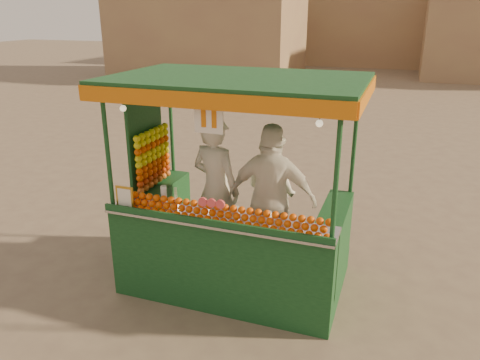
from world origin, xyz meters
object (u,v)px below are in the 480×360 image
(juice_cart, at_px, (228,223))
(vendor_left, at_px, (216,189))
(vendor_right, at_px, (272,199))
(vendor_middle, at_px, (271,190))

(juice_cart, bearing_deg, vendor_left, 147.02)
(juice_cart, bearing_deg, vendor_right, 9.71)
(vendor_middle, height_order, vendor_right, vendor_right)
(juice_cart, xyz_separation_m, vendor_left, (-0.23, 0.15, 0.39))
(vendor_left, distance_m, vendor_right, 0.78)
(vendor_middle, xyz_separation_m, vendor_right, (0.18, -0.61, 0.13))
(juice_cart, relative_size, vendor_middle, 1.84)
(vendor_middle, bearing_deg, vendor_left, 81.74)
(vendor_middle, distance_m, vendor_right, 0.65)
(vendor_left, bearing_deg, juice_cart, 162.67)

